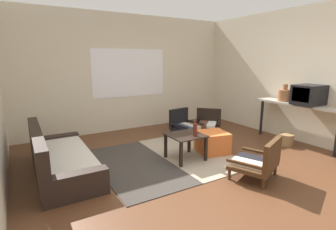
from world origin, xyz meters
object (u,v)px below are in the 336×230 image
Objects in this scene: glass_bottle at (195,129)px; wicker_basket at (286,140)px; armchair_striped_foreground at (259,161)px; armchair_corner at (208,122)px; clay_vase at (285,95)px; coffee_table at (185,140)px; console_shelf at (296,108)px; ottoman_orange at (212,142)px; armchair_by_window at (184,124)px; couch at (59,160)px; crt_television at (309,95)px.

wicker_basket is (2.07, -0.26, -0.44)m from glass_bottle.
glass_bottle reaches higher than armchair_striped_foreground.
armchair_corner is 2.26× the size of clay_vase.
console_shelf reaches higher than coffee_table.
ottoman_orange is at bearing 164.66° from wicker_basket.
wicker_basket is at bearing -62.42° from armchair_corner.
clay_vase reaches higher than armchair_by_window.
armchair_by_window reaches higher than armchair_corner.
couch reaches higher than armchair_corner.
armchair_corner is at bearing 9.63° from couch.
crt_television is (1.84, 0.48, 0.75)m from armchair_striped_foreground.
crt_television reaches higher than wicker_basket.
coffee_table is 1.13× the size of ottoman_orange.
crt_television is (-0.00, -0.22, 0.28)m from console_shelf.
glass_bottle is 0.92× the size of wicker_basket.
armchair_corner is 1.72m from clay_vase.
console_shelf is at bearing -12.68° from couch.
couch is at bearing -165.43° from armchair_by_window.
coffee_table is 2.41m from console_shelf.
console_shelf is 3.21× the size of crt_television.
ottoman_orange is 1.90× the size of glass_bottle.
console_shelf is 2.27m from glass_bottle.
crt_television is 2.01× the size of glass_bottle.
armchair_corner is (0.89, 2.22, -0.02)m from armchair_striped_foreground.
ottoman_orange is (-0.21, -1.22, -0.05)m from armchair_by_window.
armchair_corner reaches higher than coffee_table.
ottoman_orange is at bearing -11.22° from couch.
wicker_basket is (1.55, -0.42, -0.08)m from ottoman_orange.
armchair_corner is at bearing 117.58° from wicker_basket.
console_shelf is at bearing 89.17° from crt_television.
crt_television is at bearing -51.23° from armchair_by_window.
coffee_table is 0.63m from ottoman_orange.
couch is at bearing 168.78° from ottoman_orange.
armchair_corner is (0.56, -0.15, 0.01)m from armchair_by_window.
ottoman_orange is (2.54, -0.50, -0.01)m from couch.
console_shelf is 5.01× the size of clay_vase.
armchair_by_window is 2.55m from crt_television.
coffee_table is at bearing -177.73° from ottoman_orange.
console_shelf is (0.96, -1.52, 0.49)m from armchair_corner.
crt_television is 1.85× the size of wicker_basket.
armchair_striped_foreground is (0.49, -1.13, -0.08)m from coffee_table.
wicker_basket is at bearing -125.78° from clay_vase.
clay_vase reaches higher than wicker_basket.
clay_vase is (0.00, 0.50, -0.06)m from crt_television.
ottoman_orange is at bearing 84.10° from armchair_striped_foreground.
clay_vase is at bearing 89.64° from crt_television.
armchair_striped_foreground is 1.82m from wicker_basket.
console_shelf reaches higher than glass_bottle.
armchair_striped_foreground is 2.20m from clay_vase.
clay_vase is (2.34, -0.15, 0.61)m from coffee_table.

